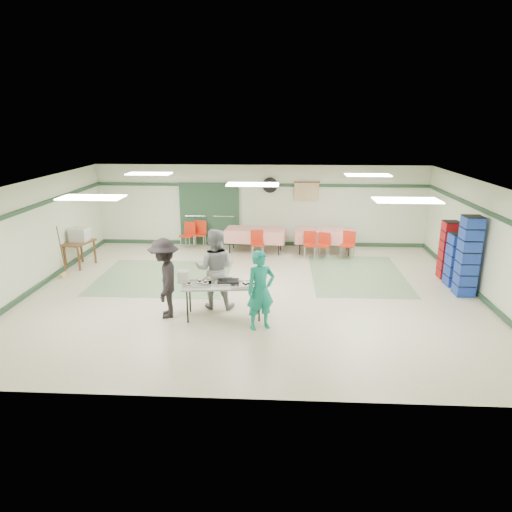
{
  "coord_description": "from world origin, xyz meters",
  "views": [
    {
      "loc": [
        0.64,
        -10.57,
        4.13
      ],
      "look_at": [
        0.09,
        -0.3,
        1.04
      ],
      "focal_mm": 32.0,
      "sensor_mm": 36.0,
      "label": 1
    }
  ],
  "objects_px": {
    "chair_b": "(310,242)",
    "chair_d": "(257,241)",
    "volunteer_grey": "(215,269)",
    "office_printer": "(79,234)",
    "crate_stack_red": "(448,250)",
    "crate_stack_blue_b": "(468,256)",
    "printer_table": "(79,245)",
    "chair_c": "(348,242)",
    "volunteer_dark": "(165,278)",
    "chair_loose_b": "(189,233)",
    "dining_table_a": "(324,235)",
    "chair_a": "(324,243)",
    "volunteer_teal": "(261,290)",
    "crate_stack_blue_a": "(456,260)",
    "chair_loose_a": "(200,231)",
    "broom": "(61,251)",
    "dining_table_b": "(255,235)",
    "serving_table": "(223,286)"
  },
  "relations": [
    {
      "from": "chair_b",
      "to": "chair_d",
      "type": "xyz_separation_m",
      "value": [
        -1.62,
        0.0,
        0.01
      ]
    },
    {
      "from": "volunteer_grey",
      "to": "office_printer",
      "type": "height_order",
      "value": "volunteer_grey"
    },
    {
      "from": "crate_stack_red",
      "to": "crate_stack_blue_b",
      "type": "distance_m",
      "value": 1.29
    },
    {
      "from": "chair_b",
      "to": "printer_table",
      "type": "distance_m",
      "value": 6.83
    },
    {
      "from": "chair_b",
      "to": "chair_c",
      "type": "distance_m",
      "value": 1.17
    },
    {
      "from": "volunteer_dark",
      "to": "chair_c",
      "type": "distance_m",
      "value": 6.45
    },
    {
      "from": "chair_loose_b",
      "to": "chair_d",
      "type": "bearing_deg",
      "value": -1.38
    },
    {
      "from": "chair_loose_b",
      "to": "crate_stack_red",
      "type": "bearing_deg",
      "value": 0.13
    },
    {
      "from": "volunteer_grey",
      "to": "chair_b",
      "type": "bearing_deg",
      "value": -119.22
    },
    {
      "from": "chair_c",
      "to": "printer_table",
      "type": "bearing_deg",
      "value": -149.77
    },
    {
      "from": "chair_d",
      "to": "printer_table",
      "type": "xyz_separation_m",
      "value": [
        -5.1,
        -1.22,
        0.13
      ]
    },
    {
      "from": "dining_table_a",
      "to": "chair_a",
      "type": "bearing_deg",
      "value": -92.45
    },
    {
      "from": "volunteer_teal",
      "to": "crate_stack_blue_a",
      "type": "xyz_separation_m",
      "value": [
        4.87,
        2.77,
        -0.13
      ]
    },
    {
      "from": "chair_loose_a",
      "to": "broom",
      "type": "distance_m",
      "value": 4.51
    },
    {
      "from": "crate_stack_blue_a",
      "to": "chair_loose_b",
      "type": "bearing_deg",
      "value": 157.35
    },
    {
      "from": "chair_loose_a",
      "to": "office_printer",
      "type": "xyz_separation_m",
      "value": [
        -3.13,
        -2.15,
        0.39
      ]
    },
    {
      "from": "crate_stack_red",
      "to": "chair_c",
      "type": "bearing_deg",
      "value": 145.02
    },
    {
      "from": "broom",
      "to": "printer_table",
      "type": "bearing_deg",
      "value": 90.14
    },
    {
      "from": "dining_table_b",
      "to": "crate_stack_blue_a",
      "type": "bearing_deg",
      "value": -22.97
    },
    {
      "from": "dining_table_a",
      "to": "chair_d",
      "type": "distance_m",
      "value": 2.19
    },
    {
      "from": "chair_d",
      "to": "crate_stack_blue_a",
      "type": "distance_m",
      "value": 5.68
    },
    {
      "from": "office_printer",
      "to": "chair_a",
      "type": "bearing_deg",
      "value": 9.75
    },
    {
      "from": "volunteer_dark",
      "to": "crate_stack_blue_a",
      "type": "relative_size",
      "value": 1.26
    },
    {
      "from": "chair_c",
      "to": "dining_table_a",
      "type": "bearing_deg",
      "value": 161.43
    },
    {
      "from": "printer_table",
      "to": "broom",
      "type": "xyz_separation_m",
      "value": [
        -0.08,
        -0.92,
        0.09
      ]
    },
    {
      "from": "volunteer_dark",
      "to": "chair_a",
      "type": "relative_size",
      "value": 2.21
    },
    {
      "from": "office_printer",
      "to": "broom",
      "type": "distance_m",
      "value": 1.03
    },
    {
      "from": "chair_d",
      "to": "crate_stack_blue_a",
      "type": "bearing_deg",
      "value": -32.66
    },
    {
      "from": "chair_a",
      "to": "chair_loose_b",
      "type": "distance_m",
      "value": 4.46
    },
    {
      "from": "dining_table_a",
      "to": "chair_a",
      "type": "relative_size",
      "value": 2.38
    },
    {
      "from": "serving_table",
      "to": "crate_stack_blue_a",
      "type": "relative_size",
      "value": 1.31
    },
    {
      "from": "chair_d",
      "to": "broom",
      "type": "xyz_separation_m",
      "value": [
        -5.18,
        -2.14,
        0.21
      ]
    },
    {
      "from": "chair_b",
      "to": "crate_stack_red",
      "type": "bearing_deg",
      "value": -24.98
    },
    {
      "from": "volunteer_dark",
      "to": "dining_table_b",
      "type": "xyz_separation_m",
      "value": [
        1.66,
        5.14,
        -0.3
      ]
    },
    {
      "from": "volunteer_grey",
      "to": "crate_stack_blue_b",
      "type": "height_order",
      "value": "crate_stack_blue_b"
    },
    {
      "from": "volunteer_grey",
      "to": "volunteer_dark",
      "type": "distance_m",
      "value": 1.14
    },
    {
      "from": "volunteer_dark",
      "to": "crate_stack_blue_b",
      "type": "xyz_separation_m",
      "value": [
        6.95,
        1.61,
        0.11
      ]
    },
    {
      "from": "chair_d",
      "to": "volunteer_teal",
      "type": "bearing_deg",
      "value": -95.26
    },
    {
      "from": "dining_table_a",
      "to": "crate_stack_blue_a",
      "type": "xyz_separation_m",
      "value": [
        3.09,
        -2.85,
        0.12
      ]
    },
    {
      "from": "volunteer_grey",
      "to": "chair_loose_b",
      "type": "bearing_deg",
      "value": -70.75
    },
    {
      "from": "serving_table",
      "to": "volunteer_grey",
      "type": "distance_m",
      "value": 0.62
    },
    {
      "from": "dining_table_a",
      "to": "chair_c",
      "type": "height_order",
      "value": "chair_c"
    },
    {
      "from": "chair_b",
      "to": "broom",
      "type": "relative_size",
      "value": 0.59
    },
    {
      "from": "serving_table",
      "to": "volunteer_dark",
      "type": "distance_m",
      "value": 1.26
    },
    {
      "from": "chair_d",
      "to": "office_printer",
      "type": "xyz_separation_m",
      "value": [
        -5.1,
        -1.14,
        0.42
      ]
    },
    {
      "from": "volunteer_teal",
      "to": "chair_loose_b",
      "type": "relative_size",
      "value": 1.87
    },
    {
      "from": "office_printer",
      "to": "chair_b",
      "type": "bearing_deg",
      "value": 10.39
    },
    {
      "from": "dining_table_a",
      "to": "serving_table",
      "type": "bearing_deg",
      "value": -114.25
    },
    {
      "from": "chair_b",
      "to": "office_printer",
      "type": "height_order",
      "value": "office_printer"
    },
    {
      "from": "dining_table_a",
      "to": "chair_b",
      "type": "relative_size",
      "value": 2.27
    }
  ]
}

